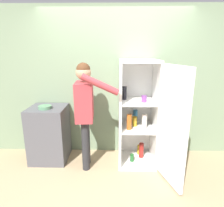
{
  "coord_description": "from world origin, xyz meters",
  "views": [
    {
      "loc": [
        0.02,
        -2.47,
        1.84
      ],
      "look_at": [
        -0.04,
        0.6,
        1.01
      ],
      "focal_mm": 32.0,
      "sensor_mm": 36.0,
      "label": 1
    }
  ],
  "objects": [
    {
      "name": "ground_plane",
      "position": [
        0.0,
        0.0,
        0.0
      ],
      "size": [
        12.0,
        12.0,
        0.0
      ],
      "primitive_type": "plane",
      "color": "tan"
    },
    {
      "name": "refrigerator",
      "position": [
        0.46,
        0.53,
        0.83
      ],
      "size": [
        0.82,
        1.23,
        1.69
      ],
      "color": "white",
      "rests_on": "ground_plane"
    },
    {
      "name": "counter",
      "position": [
        -1.11,
        0.64,
        0.46
      ],
      "size": [
        0.6,
        0.59,
        0.93
      ],
      "color": "#4C4C51",
      "rests_on": "ground_plane"
    },
    {
      "name": "bowl",
      "position": [
        -1.11,
        0.56,
        0.95
      ],
      "size": [
        0.21,
        0.21,
        0.05
      ],
      "color": "#517F5B",
      "rests_on": "counter"
    },
    {
      "name": "wall_back",
      "position": [
        0.0,
        0.98,
        1.27
      ],
      "size": [
        7.0,
        0.06,
        2.55
      ],
      "color": "gray",
      "rests_on": "ground_plane"
    },
    {
      "name": "person",
      "position": [
        -0.44,
        0.42,
        1.05
      ],
      "size": [
        0.67,
        0.6,
        1.66
      ],
      "color": "#262628",
      "rests_on": "ground_plane"
    }
  ]
}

